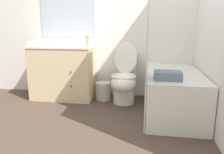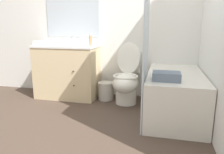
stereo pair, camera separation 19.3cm
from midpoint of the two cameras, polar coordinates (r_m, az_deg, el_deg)
name	(u,v)px [view 1 (the left image)]	position (r m, az deg, el deg)	size (l,w,h in m)	color
ground_plane	(90,140)	(2.36, -8.25, -16.09)	(14.00, 14.00, 0.00)	#47382D
wall_back	(113,20)	(3.62, -1.18, 14.79)	(8.00, 0.06, 2.50)	silver
wall_right	(213,17)	(2.82, 23.17, 14.21)	(0.05, 2.58, 2.50)	silver
vanity_cabinet	(64,71)	(3.63, -13.93, 1.42)	(1.00, 0.59, 0.85)	beige
sink_faucet	(67,42)	(3.74, -13.21, 8.81)	(0.14, 0.12, 0.12)	silver
toilet	(124,80)	(3.30, 1.55, -0.93)	(0.37, 0.69, 0.91)	silver
bathtub	(173,93)	(3.00, 13.88, -4.02)	(0.70, 1.36, 0.56)	silver
shower_curtain	(147,44)	(2.47, 7.00, 8.53)	(0.01, 0.57, 1.90)	silver
wastebasket	(103,91)	(3.49, -3.91, -3.68)	(0.24, 0.24, 0.28)	#B7B2A8
tissue_box	(71,42)	(3.52, -12.32, 8.85)	(0.12, 0.12, 0.12)	white
soap_dispenser	(87,40)	(3.39, -8.08, 9.44)	(0.05, 0.05, 0.19)	tan
hand_towel_folded	(38,44)	(3.56, -20.30, 8.16)	(0.26, 0.13, 0.07)	white
bath_towel_folded	(168,75)	(2.50, 12.23, 0.40)	(0.30, 0.22, 0.09)	slate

